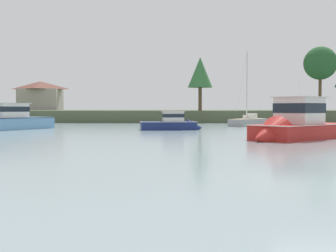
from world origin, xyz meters
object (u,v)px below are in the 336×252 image
object	(u,v)px
cruiser_navy	(175,126)
cruiser_skyblue	(7,124)
sailboat_grey	(249,124)
cruiser_red	(294,130)
dinghy_orange	(324,125)
mooring_buoy_yellow	(171,126)

from	to	relation	value
cruiser_navy	cruiser_skyblue	bearing A→B (deg)	-178.80
cruiser_skyblue	sailboat_grey	bearing A→B (deg)	23.34
cruiser_skyblue	cruiser_navy	size ratio (longest dim) A/B	1.54
cruiser_red	dinghy_orange	xyz separation A→B (m)	(11.22, 26.86, -0.57)
cruiser_red	cruiser_navy	distance (m)	17.40
mooring_buoy_yellow	sailboat_grey	bearing A→B (deg)	10.34
dinghy_orange	cruiser_navy	bearing A→B (deg)	-149.38
cruiser_skyblue	dinghy_orange	xyz separation A→B (m)	(38.56, 12.38, -0.56)
cruiser_navy	mooring_buoy_yellow	size ratio (longest dim) A/B	12.47
cruiser_red	mooring_buoy_yellow	size ratio (longest dim) A/B	17.70
cruiser_skyblue	sailboat_grey	size ratio (longest dim) A/B	1.02
cruiser_skyblue	sailboat_grey	xyz separation A→B (m)	(28.30, 12.21, -0.44)
cruiser_red	mooring_buoy_yellow	world-z (taller)	cruiser_red
sailboat_grey	cruiser_navy	distance (m)	15.50
dinghy_orange	mooring_buoy_yellow	size ratio (longest dim) A/B	5.13
cruiser_navy	mooring_buoy_yellow	bearing A→B (deg)	92.90
dinghy_orange	mooring_buoy_yellow	xyz separation A→B (m)	(-20.77, -2.08, -0.03)
cruiser_skyblue	cruiser_navy	bearing A→B (deg)	1.20
mooring_buoy_yellow	cruiser_red	bearing A→B (deg)	-68.92
cruiser_red	dinghy_orange	bearing A→B (deg)	67.32
sailboat_grey	dinghy_orange	bearing A→B (deg)	0.92
cruiser_skyblue	cruiser_red	bearing A→B (deg)	-27.90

